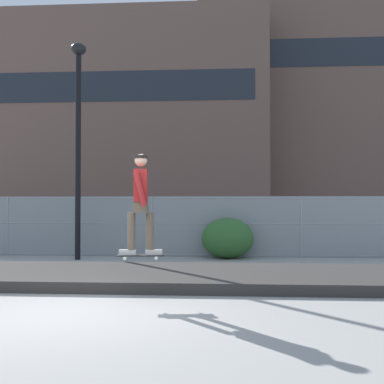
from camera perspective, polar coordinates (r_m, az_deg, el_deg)
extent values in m
plane|color=gray|center=(8.05, -13.71, -12.93)|extent=(120.00, 120.00, 0.00)
cube|color=#33302D|center=(11.11, -8.52, -9.15)|extent=(12.72, 3.27, 0.22)
cube|color=black|center=(8.70, -5.70, -7.00)|extent=(0.82, 0.29, 0.02)
cylinder|color=silver|center=(8.78, -3.96, -7.18)|extent=(0.06, 0.04, 0.05)
cylinder|color=silver|center=(8.60, -3.99, -7.30)|extent=(0.06, 0.04, 0.05)
cylinder|color=silver|center=(8.81, -7.37, -7.15)|extent=(0.06, 0.04, 0.05)
cylinder|color=silver|center=(8.63, -7.47, -7.28)|extent=(0.06, 0.04, 0.05)
cube|color=#99999E|center=(8.69, -3.97, -7.10)|extent=(0.07, 0.14, 0.01)
cube|color=#99999E|center=(8.72, -7.42, -7.08)|extent=(0.07, 0.14, 0.01)
cube|color=#B2ADA8|center=(8.69, -4.24, -6.66)|extent=(0.29, 0.13, 0.09)
cube|color=#B2ADA8|center=(8.71, -7.15, -6.64)|extent=(0.29, 0.13, 0.09)
cylinder|color=brown|center=(8.66, -4.67, -4.32)|extent=(0.13, 0.13, 0.62)
cylinder|color=brown|center=(8.68, -6.71, -4.31)|extent=(0.13, 0.13, 0.62)
cube|color=brown|center=(8.66, -5.69, -1.67)|extent=(0.28, 0.37, 0.18)
cube|color=maroon|center=(8.66, -5.68, 0.71)|extent=(0.26, 0.40, 0.54)
cylinder|color=maroon|center=(8.91, -5.60, 0.27)|extent=(0.24, 0.12, 0.58)
cylinder|color=maroon|center=(8.42, -5.77, 0.36)|extent=(0.24, 0.12, 0.58)
sphere|color=tan|center=(8.69, -5.67, 3.51)|extent=(0.21, 0.21, 0.21)
cylinder|color=black|center=(8.69, -5.67, 3.89)|extent=(0.24, 0.24, 0.05)
cylinder|color=gray|center=(17.25, -19.74, -3.55)|extent=(0.06, 0.06, 1.85)
cylinder|color=gray|center=(15.95, -4.54, -3.81)|extent=(0.06, 0.06, 1.85)
cylinder|color=gray|center=(15.92, 11.98, -3.79)|extent=(0.06, 0.06, 1.85)
cylinder|color=gray|center=(15.94, -4.53, -0.63)|extent=(18.27, 0.04, 0.04)
cylinder|color=gray|center=(15.95, -4.54, -3.48)|extent=(18.27, 0.04, 0.04)
cylinder|color=gray|center=(16.02, -4.54, -6.91)|extent=(18.27, 0.04, 0.04)
cube|color=gray|center=(15.95, -4.54, -3.81)|extent=(18.27, 0.01, 1.85)
cylinder|color=black|center=(15.43, -12.49, 3.83)|extent=(0.16, 0.16, 5.99)
ellipsoid|color=black|center=(16.03, -12.43, 15.21)|extent=(0.44, 0.44, 0.36)
cube|color=#566B4C|center=(19.40, -16.80, -4.07)|extent=(4.41, 1.83, 0.70)
cube|color=#23282D|center=(19.45, -17.34, -2.08)|extent=(2.21, 1.61, 0.64)
cylinder|color=black|center=(19.80, -12.22, -5.05)|extent=(0.64, 0.24, 0.64)
cylinder|color=black|center=(18.17, -13.72, -5.38)|extent=(0.64, 0.24, 0.64)
cylinder|color=black|center=(20.72, -19.51, -4.83)|extent=(0.64, 0.24, 0.64)
cube|color=black|center=(18.22, -0.37, -4.30)|extent=(4.44, 1.91, 0.70)
cube|color=#23282D|center=(18.21, -1.00, -2.20)|extent=(2.24, 1.65, 0.64)
cylinder|color=black|center=(19.07, 3.89, -5.22)|extent=(0.65, 0.26, 0.64)
cylinder|color=black|center=(17.37, 4.00, -5.61)|extent=(0.65, 0.26, 0.64)
cylinder|color=black|center=(19.21, -4.31, -5.19)|extent=(0.65, 0.26, 0.64)
cylinder|color=black|center=(17.52, -5.00, -5.57)|extent=(0.65, 0.26, 0.64)
cube|color=brown|center=(49.39, -9.37, 7.35)|extent=(29.38, 12.58, 18.05)
cube|color=#1E232B|center=(43.78, -11.33, 11.36)|extent=(27.03, 0.04, 2.50)
cube|color=brown|center=(52.87, 16.09, 10.02)|extent=(27.22, 10.88, 23.90)
cube|color=#1E232B|center=(48.36, 17.45, 14.60)|extent=(25.04, 0.04, 2.50)
ellipsoid|color=#2D5B28|center=(15.38, 3.95, -5.13)|extent=(1.55, 1.26, 1.19)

